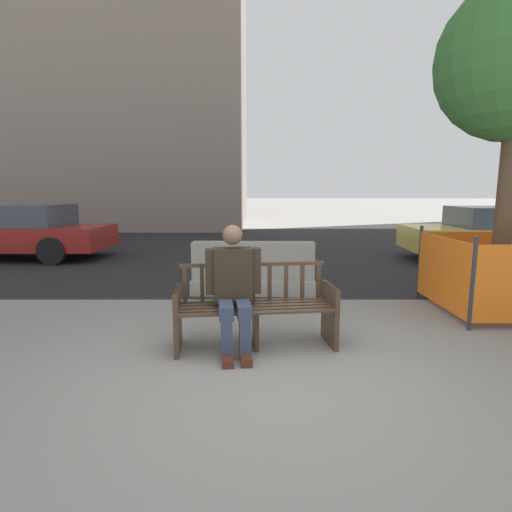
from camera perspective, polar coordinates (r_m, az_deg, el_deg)
The scene contains 8 objects.
ground_plane at distance 3.70m, azimuth 2.23°, elevation -17.42°, with size 200.00×200.00×0.00m, color gray.
street_asphalt at distance 12.12m, azimuth 0.69°, elevation 1.34°, with size 120.00×12.00×0.01m, color black.
street_bench at distance 4.31m, azimuth -0.06°, elevation -7.78°, with size 1.74×0.72×0.88m.
seated_person at distance 4.16m, azimuth -3.17°, elevation -4.24°, with size 0.59×0.76×1.31m.
jersey_barrier_centre at distance 6.61m, azimuth -0.35°, elevation -2.29°, with size 2.02×0.74×0.84m.
construction_fence at distance 6.44m, azimuth 31.38°, elevation -1.91°, with size 1.60×1.60×1.13m.
car_taxi_near at distance 11.17m, azimuth 31.19°, elevation 2.79°, with size 4.17×2.14×1.30m.
car_sedan_mid at distance 11.62m, azimuth -31.42°, elevation 3.01°, with size 4.80×1.98×1.34m.
Camera 1 is at (-0.13, -3.30, 1.65)m, focal length 28.00 mm.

